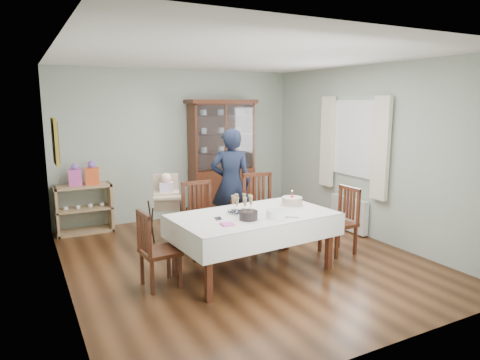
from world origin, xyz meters
TOP-DOWN VIEW (x-y plane):
  - floor at (0.00, 0.00)m, footprint 5.00×5.00m
  - room_shell at (0.00, 0.53)m, footprint 5.00×5.00m
  - dining_table at (-0.10, -0.47)m, footprint 2.08×1.30m
  - china_cabinet at (0.75, 2.26)m, footprint 1.30×0.48m
  - sideboard at (-1.75, 2.28)m, footprint 0.90×0.38m
  - picture_frame at (-2.22, 0.80)m, footprint 0.04×0.48m
  - window at (2.22, 0.30)m, footprint 0.04×1.02m
  - curtain_left at (2.16, -0.32)m, footprint 0.07×0.30m
  - curtain_right at (2.16, 0.92)m, footprint 0.07×0.30m
  - radiator at (2.16, 0.30)m, footprint 0.10×0.80m
  - chair_far_left at (-0.44, 0.39)m, footprint 0.48×0.48m
  - chair_far_right at (0.50, 0.33)m, footprint 0.54×0.54m
  - chair_end_left at (-1.29, -0.35)m, footprint 0.44×0.44m
  - chair_end_right at (1.32, -0.43)m, footprint 0.44×0.44m
  - woman at (0.28, 0.93)m, footprint 0.75×0.64m
  - high_chair at (-0.76, 0.96)m, footprint 0.61×0.61m
  - champagne_tray at (-0.20, -0.37)m, footprint 0.37×0.37m
  - birthday_cake at (0.56, -0.34)m, footprint 0.31×0.31m
  - plate_stack_dark at (-0.28, -0.67)m, footprint 0.29×0.29m
  - plate_stack_white at (0.04, -0.76)m, footprint 0.31×0.31m
  - napkin_stack at (-0.60, -0.76)m, footprint 0.14×0.14m
  - cutlery at (-0.62, -0.49)m, footprint 0.14×0.17m
  - cake_knife at (0.16, -0.80)m, footprint 0.25×0.22m
  - gift_bag_pink at (-1.85, 2.26)m, footprint 0.21×0.15m
  - gift_bag_orange at (-1.59, 2.26)m, footprint 0.24×0.19m

SIDE VIEW (x-z plane):
  - floor at x=0.00m, z-range 0.00..0.00m
  - chair_end_left at x=-1.29m, z-range -0.19..0.73m
  - chair_end_right at x=1.32m, z-range -0.19..0.75m
  - radiator at x=2.16m, z-range 0.02..0.57m
  - chair_far_left at x=-0.44m, z-range -0.21..0.82m
  - chair_far_right at x=0.50m, z-range -0.22..0.86m
  - dining_table at x=-0.10m, z-range 0.00..0.76m
  - sideboard at x=-1.75m, z-range 0.00..0.80m
  - high_chair at x=-0.76m, z-range -0.12..0.99m
  - cutlery at x=-0.62m, z-range 0.76..0.77m
  - cake_knife at x=0.16m, z-range 0.76..0.77m
  - napkin_stack at x=-0.60m, z-range 0.76..0.78m
  - plate_stack_white at x=0.04m, z-range 0.76..0.86m
  - plate_stack_dark at x=-0.28m, z-range 0.76..0.87m
  - birthday_cake at x=0.56m, z-range 0.71..0.92m
  - champagne_tray at x=-0.20m, z-range 0.71..0.94m
  - woman at x=0.28m, z-range 0.00..1.74m
  - gift_bag_pink at x=-1.85m, z-range 0.78..1.14m
  - gift_bag_orange at x=-1.59m, z-range 0.78..1.17m
  - china_cabinet at x=0.75m, z-range 0.04..2.21m
  - curtain_left at x=2.16m, z-range 0.67..2.23m
  - curtain_right at x=2.16m, z-range 0.67..2.23m
  - window at x=2.22m, z-range 0.94..2.16m
  - picture_frame at x=-2.22m, z-range 1.36..1.94m
  - room_shell at x=0.00m, z-range -0.80..4.20m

